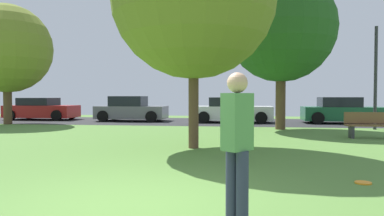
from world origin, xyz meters
TOP-DOWN VIEW (x-y plane):
  - ground_plane at (0.00, 0.00)m, footprint 44.00×44.00m
  - road_strip at (0.00, 16.00)m, footprint 44.00×6.40m
  - birch_tree_lone at (-10.67, 12.79)m, footprint 4.58×4.58m
  - oak_tree_left at (3.12, 11.72)m, footprint 4.73×4.73m
  - person_thrower at (1.43, -0.54)m, footprint 0.38×0.39m
  - frisbee_disc at (3.50, 1.76)m, footprint 0.27×0.27m
  - parked_car_red at (-10.90, 16.37)m, footprint 4.24×2.10m
  - parked_car_grey at (-5.02, 15.95)m, footprint 4.03×2.06m
  - parked_car_white at (0.88, 15.67)m, footprint 4.34×2.03m
  - parked_car_green at (6.77, 15.79)m, footprint 4.21×2.00m
  - park_bench at (5.85, 8.74)m, footprint 1.60×0.45m
  - street_lamp_post at (7.21, 12.20)m, footprint 0.14×0.14m

SIDE VIEW (x-z plane):
  - ground_plane at x=0.00m, z-range 0.00..0.00m
  - road_strip at x=0.00m, z-range 0.00..0.01m
  - frisbee_disc at x=3.50m, z-range 0.00..0.03m
  - park_bench at x=5.85m, z-range 0.01..0.91m
  - parked_car_red at x=-10.90m, z-range -0.05..1.30m
  - parked_car_white at x=0.88m, z-range -0.05..1.34m
  - parked_car_green at x=6.77m, z-range -0.06..1.35m
  - parked_car_grey at x=-5.02m, z-range -0.07..1.39m
  - person_thrower at x=1.43m, z-range 0.10..1.84m
  - street_lamp_post at x=7.21m, z-range 0.00..4.50m
  - birch_tree_lone at x=-10.67m, z-range 0.81..7.03m
  - oak_tree_left at x=3.12m, z-range 1.03..7.84m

